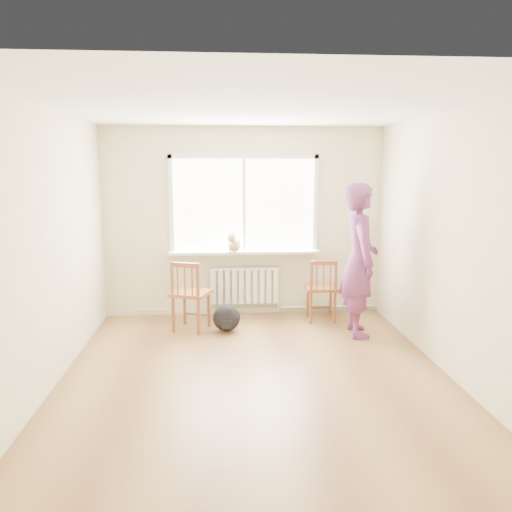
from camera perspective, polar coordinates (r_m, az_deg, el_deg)
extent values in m
plane|color=olive|center=(5.36, -0.08, -13.33)|extent=(4.50, 4.50, 0.00)
plane|color=white|center=(4.95, -0.09, 16.71)|extent=(4.50, 4.50, 0.00)
cube|color=beige|center=(7.20, -1.38, 3.88)|extent=(4.00, 0.01, 2.70)
cube|color=white|center=(7.16, -1.38, 5.86)|extent=(2.00, 0.02, 1.30)
cube|color=white|center=(7.12, -1.40, 11.31)|extent=(2.12, 0.05, 0.06)
cube|color=white|center=(7.16, -9.67, 5.72)|extent=(0.06, 0.05, 1.42)
cube|color=white|center=(7.27, 6.81, 5.85)|extent=(0.06, 0.05, 1.42)
cube|color=white|center=(7.14, -1.38, 5.84)|extent=(0.04, 0.05, 1.30)
cube|color=white|center=(7.15, -1.33, 0.44)|extent=(2.15, 0.22, 0.04)
cube|color=white|center=(7.31, -1.33, -3.38)|extent=(1.00, 0.02, 0.55)
cube|color=white|center=(7.27, -1.31, -3.47)|extent=(1.00, 0.10, 0.51)
cube|color=white|center=(7.21, -1.32, -1.46)|extent=(1.00, 0.12, 0.03)
cylinder|color=silver|center=(7.56, 8.24, -5.75)|extent=(1.40, 0.04, 0.04)
cube|color=beige|center=(7.45, -1.34, -6.20)|extent=(4.00, 0.03, 0.08)
cube|color=#95532B|center=(6.64, -7.46, -4.22)|extent=(0.59, 0.58, 0.04)
cylinder|color=#95532B|center=(6.79, -5.43, -6.02)|extent=(0.04, 0.04, 0.50)
cylinder|color=#95532B|center=(6.93, -8.17, -5.75)|extent=(0.04, 0.04, 0.50)
cylinder|color=#95532B|center=(6.48, -6.59, -6.84)|extent=(0.04, 0.04, 0.50)
cylinder|color=#95532B|center=(6.62, -9.44, -6.54)|extent=(0.04, 0.04, 0.50)
cylinder|color=#95532B|center=(6.42, -6.63, -4.95)|extent=(0.04, 0.04, 0.94)
cylinder|color=#95532B|center=(6.56, -9.50, -4.69)|extent=(0.04, 0.04, 0.94)
cube|color=#95532B|center=(6.39, -8.18, -1.02)|extent=(0.37, 0.17, 0.06)
cylinder|color=#95532B|center=(6.39, -7.32, -2.83)|extent=(0.02, 0.02, 0.38)
cylinder|color=#95532B|center=(6.43, -8.13, -2.77)|extent=(0.02, 0.02, 0.38)
cylinder|color=#95532B|center=(6.47, -8.94, -2.71)|extent=(0.02, 0.02, 0.38)
cube|color=#95532B|center=(7.05, 7.47, -3.62)|extent=(0.46, 0.44, 0.04)
cylinder|color=#95532B|center=(7.29, 8.52, -5.08)|extent=(0.04, 0.04, 0.47)
cylinder|color=#95532B|center=(7.24, 5.91, -5.13)|extent=(0.04, 0.04, 0.47)
cylinder|color=#95532B|center=(6.98, 9.00, -5.79)|extent=(0.04, 0.04, 0.47)
cylinder|color=#95532B|center=(6.92, 6.28, -5.85)|extent=(0.04, 0.04, 0.47)
cylinder|color=#95532B|center=(6.92, 9.05, -4.13)|extent=(0.04, 0.04, 0.89)
cylinder|color=#95532B|center=(6.87, 6.31, -4.18)|extent=(0.04, 0.04, 0.89)
cube|color=#95532B|center=(6.81, 7.77, -0.80)|extent=(0.36, 0.05, 0.06)
cylinder|color=#95532B|center=(6.86, 8.50, -2.33)|extent=(0.02, 0.02, 0.35)
cylinder|color=#95532B|center=(6.84, 7.73, -2.34)|extent=(0.02, 0.02, 0.35)
cylinder|color=#95532B|center=(6.83, 6.95, -2.35)|extent=(0.02, 0.02, 0.35)
imported|color=#B23B61|center=(6.44, 11.72, -0.47)|extent=(0.49, 0.72, 1.94)
ellipsoid|color=beige|center=(7.06, -2.48, 1.37)|extent=(0.28, 0.34, 0.22)
sphere|color=beige|center=(6.91, -2.82, 2.09)|extent=(0.12, 0.12, 0.12)
cone|color=beige|center=(6.91, -3.09, 2.59)|extent=(0.04, 0.04, 0.05)
cone|color=beige|center=(6.89, -2.56, 2.57)|extent=(0.04, 0.04, 0.05)
cylinder|color=beige|center=(7.21, -2.13, 1.03)|extent=(0.09, 0.19, 0.03)
cylinder|color=beige|center=(6.97, -2.99, 0.80)|extent=(0.03, 0.03, 0.11)
cylinder|color=beige|center=(6.95, -2.47, 0.78)|extent=(0.03, 0.03, 0.11)
ellipsoid|color=black|center=(6.61, -3.39, -7.09)|extent=(0.38, 0.31, 0.36)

